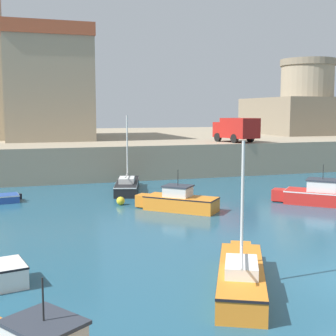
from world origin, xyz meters
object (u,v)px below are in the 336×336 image
object	(u,v)px
church	(37,81)
truck_on_quay	(236,129)
sailboat_orange_3	(241,275)
sailboat_black_1	(127,185)
motorboat_red_8	(323,195)
fortress	(306,109)
motorboat_orange_6	(178,201)
mooring_buoy	(121,201)

from	to	relation	value
church	truck_on_quay	size ratio (longest dim) A/B	3.43
sailboat_orange_3	truck_on_quay	distance (m)	28.87
church	truck_on_quay	xyz separation A→B (m)	(16.95, -11.91, -4.68)
sailboat_black_1	church	size ratio (longest dim) A/B	0.41
sailboat_black_1	motorboat_red_8	xyz separation A→B (m)	(10.35, -8.40, 0.12)
fortress	motorboat_orange_6	bearing A→B (deg)	-134.91
mooring_buoy	fortress	xyz separation A→B (m)	(29.12, 23.80, 5.70)
sailboat_orange_3	motorboat_red_8	bearing A→B (deg)	44.67
mooring_buoy	fortress	distance (m)	38.04
motorboat_red_8	mooring_buoy	bearing A→B (deg)	162.90
fortress	truck_on_quay	distance (m)	20.32
mooring_buoy	church	world-z (taller)	church
mooring_buoy	motorboat_orange_6	bearing A→B (deg)	-41.86
motorboat_red_8	church	distance (m)	32.10
sailboat_black_1	sailboat_orange_3	world-z (taller)	sailboat_black_1
motorboat_orange_6	truck_on_quay	size ratio (longest dim) A/B	0.95
church	sailboat_black_1	bearing A→B (deg)	-74.15
mooring_buoy	church	bearing A→B (deg)	99.14
sailboat_black_1	motorboat_red_8	bearing A→B (deg)	-39.06
sailboat_orange_3	truck_on_quay	size ratio (longest dim) A/B	1.24
motorboat_red_8	sailboat_orange_3	bearing A→B (deg)	-135.33
sailboat_black_1	sailboat_orange_3	xyz separation A→B (m)	(-0.67, -19.29, 0.02)
sailboat_black_1	mooring_buoy	xyz separation A→B (m)	(-1.50, -4.75, -0.20)
fortress	truck_on_quay	bearing A→B (deg)	-141.78
sailboat_orange_3	motorboat_orange_6	size ratio (longest dim) A/B	1.31
sailboat_black_1	motorboat_red_8	world-z (taller)	sailboat_black_1
church	fortress	distance (m)	32.98
church	fortress	bearing A→B (deg)	1.06
motorboat_orange_6	motorboat_red_8	distance (m)	9.07
mooring_buoy	church	xyz separation A→B (m)	(-3.73, 23.19, 8.52)
sailboat_orange_3	truck_on_quay	bearing A→B (deg)	64.37
church	motorboat_orange_6	bearing A→B (deg)	-75.66
motorboat_red_8	fortress	xyz separation A→B (m)	(17.27, 27.45, 5.38)
motorboat_red_8	mooring_buoy	xyz separation A→B (m)	(-11.85, 3.65, -0.32)
sailboat_orange_3	fortress	world-z (taller)	fortress
truck_on_quay	motorboat_red_8	bearing A→B (deg)	-95.24
truck_on_quay	sailboat_black_1	bearing A→B (deg)	-150.86
sailboat_black_1	truck_on_quay	distance (m)	13.90
sailboat_orange_3	motorboat_orange_6	world-z (taller)	sailboat_orange_3
church	truck_on_quay	distance (m)	21.24
sailboat_orange_3	fortress	bearing A→B (deg)	53.58
sailboat_black_1	truck_on_quay	world-z (taller)	sailboat_black_1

